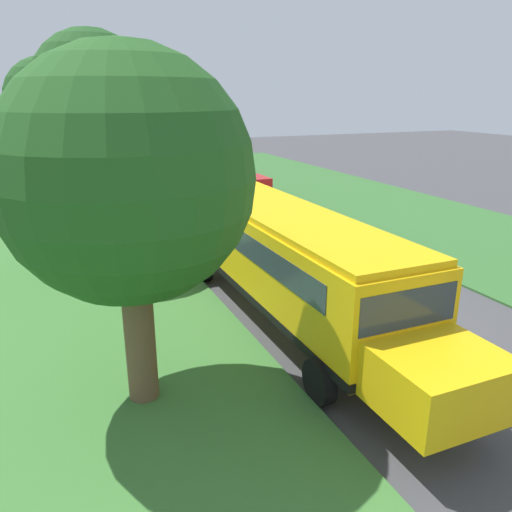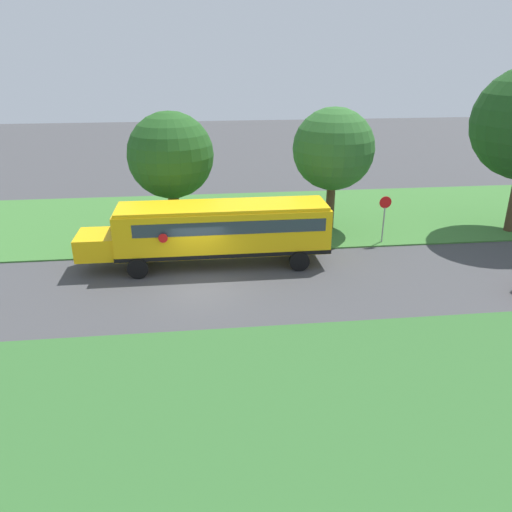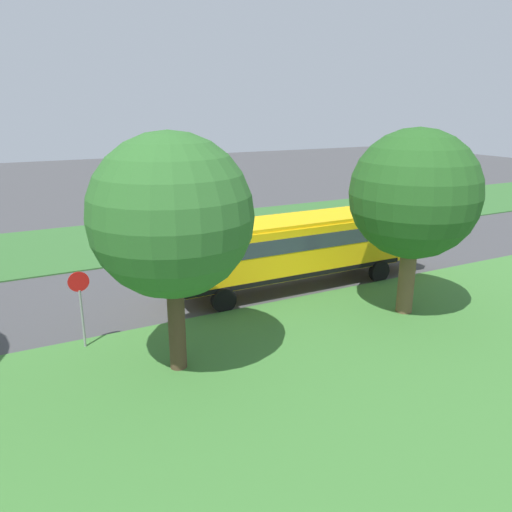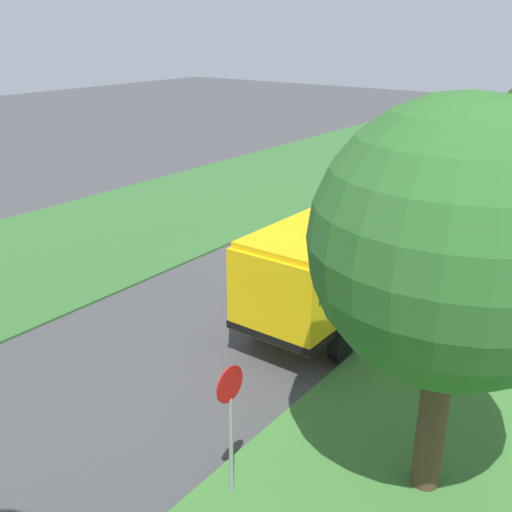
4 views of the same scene
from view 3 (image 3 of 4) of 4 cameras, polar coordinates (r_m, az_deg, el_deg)
ground_plane at (r=25.37m, az=3.06°, el=-1.32°), size 120.00×120.00×0.00m
grass_verge at (r=18.07m, az=19.37°, el=-9.95°), size 12.00×80.00×0.08m
grass_far_side at (r=33.15m, az=-4.75°, el=3.05°), size 10.00×80.00×0.07m
school_bus at (r=22.21m, az=4.34°, el=1.19°), size 2.85×12.42×3.16m
pickup_truck at (r=34.68m, az=18.84°, el=4.58°), size 2.28×5.40×2.10m
oak_tree_beside_bus at (r=19.40m, az=17.24°, el=6.46°), size 4.82×4.82×7.18m
oak_tree_roadside_mid at (r=14.26m, az=-9.58°, el=4.53°), size 4.76×4.76×7.27m
stop_sign at (r=17.45m, az=-19.41°, el=-4.84°), size 0.08×0.68×2.74m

